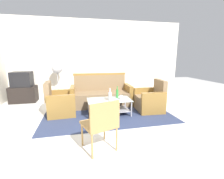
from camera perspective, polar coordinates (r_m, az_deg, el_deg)
name	(u,v)px	position (r m, az deg, el deg)	size (l,w,h in m)	color
ground_plane	(120,127)	(3.45, 2.98, -13.55)	(14.00, 14.00, 0.00)	silver
wall_back	(99,59)	(6.12, -4.66, 11.12)	(6.52, 0.12, 2.80)	silver
rug	(107,112)	(4.28, -1.86, -8.27)	(3.22, 2.13, 0.01)	#2D3856
couch	(101,95)	(4.82, -3.97, -2.13)	(1.82, 0.78, 0.96)	#7F6647
armchair_left	(60,104)	(4.28, -18.27, -4.91)	(0.74, 0.79, 0.85)	#7F6647
armchair_right	(150,101)	(4.48, 13.65, -3.91)	(0.74, 0.80, 0.85)	#7F6647
coffee_table	(109,105)	(4.05, -1.01, -5.51)	(1.10, 0.60, 0.40)	silver
bottle_clear	(110,96)	(3.85, -0.74, -2.41)	(0.08, 0.08, 0.32)	silver
bottle_green	(117,93)	(4.15, 1.89, -1.40)	(0.06, 0.06, 0.31)	#2D8C38
bottle_red	(110,95)	(4.01, -0.83, -2.00)	(0.06, 0.06, 0.29)	red
cup	(121,97)	(4.02, 3.30, -2.83)	(0.08, 0.08, 0.10)	silver
tv_stand	(24,94)	(5.95, -29.39, -1.49)	(0.80, 0.50, 0.52)	black
television	(22,79)	(5.87, -29.88, 3.27)	(0.62, 0.47, 0.48)	black
pedestal_fan	(57,71)	(5.66, -19.29, 6.50)	(0.36, 0.36, 1.27)	#2D2D33
wicker_chair	(101,122)	(2.48, -3.95, -11.63)	(0.60, 0.60, 0.84)	#AD844C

